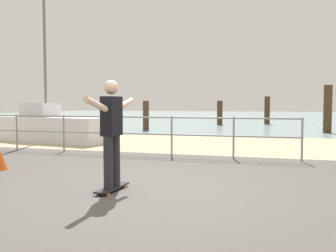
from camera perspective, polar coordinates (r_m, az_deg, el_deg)
ground_plane at (r=5.10m, az=-7.53°, el=-12.18°), size 24.00×10.00×0.04m
beach_strip at (r=12.71m, az=7.41°, el=-2.76°), size 24.00×6.00×0.04m
sea_surface at (r=40.55m, az=13.78°, el=1.42°), size 72.00×50.00×0.04m
railing_fence at (r=10.02m, az=-8.16°, el=-0.44°), size 9.55×0.05×1.05m
sailboat at (r=13.77m, az=-16.96°, el=-0.23°), size 5.06×2.15×5.10m
skateboard at (r=5.86m, az=-8.63°, el=-9.43°), size 0.25×0.81×0.08m
skateboarder at (r=5.73m, az=-8.71°, el=-0.13°), size 0.22×1.45×1.65m
groyne_post_0 at (r=18.90m, az=-3.44°, el=1.60°), size 0.31×0.31×1.52m
groyne_post_1 at (r=23.91m, az=8.01°, el=2.02°), size 0.35×0.35×1.57m
groyne_post_2 at (r=25.28m, az=15.09°, el=2.34°), size 0.36×0.36×1.86m
groyne_post_3 at (r=18.61m, az=23.47°, el=2.40°), size 0.38×0.38×2.24m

